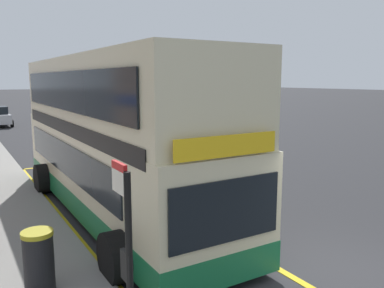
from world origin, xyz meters
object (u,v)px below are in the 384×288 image
Objects in this scene: double_decker_bus at (113,141)px; bus_stop_sign at (127,248)px; parked_car_white_ahead at (58,110)px; litter_bin at (39,261)px.

double_decker_bus is 6.53m from bus_stop_sign.
bus_stop_sign is 0.63× the size of parked_car_white_ahead.
bus_stop_sign is at bearing 80.70° from parked_car_white_ahead.
double_decker_bus is 2.61× the size of parked_car_white_ahead.
double_decker_bus is 4.85m from litter_bin.
double_decker_bus reaches higher than litter_bin.
double_decker_bus is at bearing 71.45° from bus_stop_sign.
bus_stop_sign reaches higher than parked_car_white_ahead.
parked_car_white_ahead reaches higher than litter_bin.
bus_stop_sign is 37.33m from parked_car_white_ahead.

